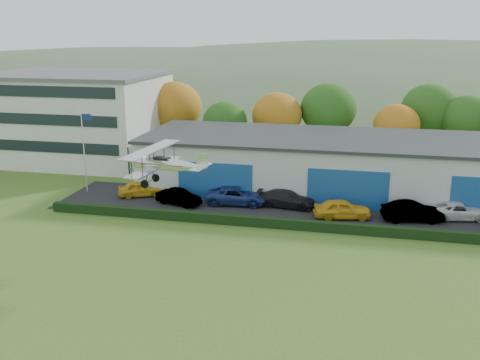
% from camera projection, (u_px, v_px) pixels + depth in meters
% --- Properties ---
extents(ground, '(300.00, 300.00, 0.00)m').
position_uv_depth(ground, '(237.00, 338.00, 27.56)').
color(ground, '#406620').
rests_on(ground, ground).
extents(apron, '(48.00, 9.00, 0.05)m').
position_uv_depth(apron, '(323.00, 211.00, 46.67)').
color(apron, black).
rests_on(apron, ground).
extents(hedge, '(46.00, 0.60, 0.80)m').
position_uv_depth(hedge, '(319.00, 226.00, 42.05)').
color(hedge, black).
rests_on(hedge, ground).
extents(hangar, '(40.60, 12.60, 5.30)m').
position_uv_depth(hangar, '(349.00, 164.00, 52.09)').
color(hangar, '#B2B7BC').
rests_on(hangar, ground).
extents(office_block, '(20.60, 15.60, 10.40)m').
position_uv_depth(office_block, '(75.00, 116.00, 64.79)').
color(office_block, silver).
rests_on(office_block, ground).
extents(flagpole, '(1.05, 0.10, 8.00)m').
position_uv_depth(flagpole, '(85.00, 144.00, 51.02)').
color(flagpole, silver).
rests_on(flagpole, ground).
extents(tree_belt, '(75.70, 13.22, 10.12)m').
position_uv_depth(tree_belt, '(318.00, 114.00, 64.03)').
color(tree_belt, '#3D2614').
rests_on(tree_belt, ground).
extents(distant_hills, '(430.00, 196.00, 56.00)m').
position_uv_depth(distant_hills, '(323.00, 125.00, 163.58)').
color(distant_hills, '#4C6642').
rests_on(distant_hills, ground).
extents(car_0, '(4.54, 3.27, 1.44)m').
position_uv_depth(car_0, '(141.00, 189.00, 50.67)').
color(car_0, gold).
rests_on(car_0, apron).
extents(car_1, '(4.46, 2.61, 1.39)m').
position_uv_depth(car_1, '(179.00, 197.00, 48.22)').
color(car_1, gray).
rests_on(car_1, apron).
extents(car_2, '(5.80, 3.03, 1.56)m').
position_uv_depth(car_2, '(237.00, 196.00, 48.37)').
color(car_2, navy).
rests_on(car_2, apron).
extents(car_3, '(5.41, 2.75, 1.50)m').
position_uv_depth(car_3, '(287.00, 199.00, 47.60)').
color(car_3, black).
rests_on(car_3, apron).
extents(car_4, '(5.02, 2.84, 1.61)m').
position_uv_depth(car_4, '(342.00, 209.00, 44.73)').
color(car_4, gold).
rests_on(car_4, apron).
extents(car_5, '(5.15, 2.46, 1.63)m').
position_uv_depth(car_5, '(412.00, 212.00, 44.03)').
color(car_5, gray).
rests_on(car_5, apron).
extents(car_6, '(5.32, 3.15, 1.39)m').
position_uv_depth(car_6, '(459.00, 211.00, 44.60)').
color(car_6, silver).
rests_on(car_6, apron).
extents(biplane, '(5.97, 6.85, 2.55)m').
position_uv_depth(biplane, '(163.00, 163.00, 36.13)').
color(biplane, silver).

